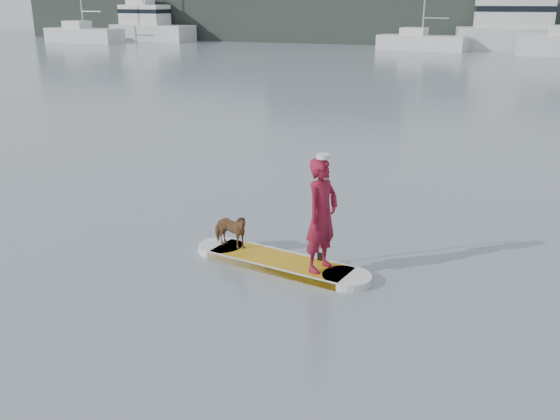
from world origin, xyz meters
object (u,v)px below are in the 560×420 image
(paddler, at_px, (322,215))
(sailboat_a, at_px, (83,34))
(dog, at_px, (230,230))
(motor_yacht_b, at_px, (149,24))
(paddleboard, at_px, (280,262))
(sailboat_d, at_px, (421,41))
(motor_yacht_a, at_px, (520,27))

(paddler, xyz_separation_m, sailboat_a, (-37.93, 45.67, -0.21))
(dog, xyz_separation_m, sailboat_a, (-36.16, 45.30, 0.40))
(dog, height_order, motor_yacht_b, motor_yacht_b)
(paddleboard, relative_size, motor_yacht_b, 0.35)
(sailboat_d, bearing_deg, motor_yacht_b, -176.53)
(paddleboard, relative_size, motor_yacht_a, 0.28)
(paddleboard, bearing_deg, sailboat_a, 140.88)
(paddler, distance_m, motor_yacht_b, 60.25)
(dog, xyz_separation_m, motor_yacht_a, (5.05, 49.98, 1.48))
(paddler, xyz_separation_m, motor_yacht_a, (3.28, 50.34, 0.88))
(paddleboard, xyz_separation_m, motor_yacht_a, (4.04, 50.18, 1.86))
(paddleboard, xyz_separation_m, motor_yacht_b, (-32.36, 50.16, 1.62))
(paddleboard, xyz_separation_m, sailboat_d, (-3.84, 47.11, 0.73))
(sailboat_d, height_order, motor_yacht_b, sailboat_d)
(paddler, xyz_separation_m, dog, (-1.77, 0.36, -0.61))
(motor_yacht_a, distance_m, motor_yacht_b, 36.40)
(paddleboard, height_order, sailboat_a, sailboat_a)
(paddleboard, bearing_deg, dog, 180.00)
(sailboat_a, height_order, motor_yacht_b, sailboat_a)
(paddleboard, xyz_separation_m, paddler, (0.76, -0.16, 0.99))
(sailboat_a, bearing_deg, paddleboard, -44.34)
(paddleboard, bearing_deg, motor_yacht_b, 134.47)
(paddler, relative_size, sailboat_d, 0.17)
(paddleboard, relative_size, dog, 4.27)
(sailboat_a, relative_size, sailboat_d, 1.08)
(paddler, distance_m, sailboat_a, 59.37)
(motor_yacht_a, bearing_deg, motor_yacht_b, 172.52)
(sailboat_d, relative_size, motor_yacht_a, 0.94)
(dog, height_order, sailboat_a, sailboat_a)
(sailboat_d, distance_m, motor_yacht_a, 8.53)
(sailboat_d, height_order, motor_yacht_a, sailboat_d)
(sailboat_a, bearing_deg, sailboat_d, 9.17)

